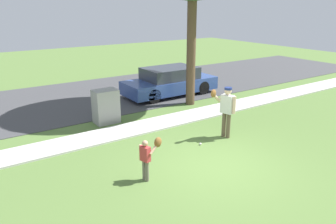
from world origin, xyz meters
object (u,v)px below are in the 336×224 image
object	(u,v)px
baseball	(200,144)
utility_cabinet	(106,106)
person_child	(148,154)
person_adult	(226,107)
parked_wagon_blue	(170,82)

from	to	relation	value
baseball	utility_cabinet	bearing A→B (deg)	114.10
person_child	utility_cabinet	distance (m)	4.52
utility_cabinet	person_adult	bearing A→B (deg)	-52.95
utility_cabinet	parked_wagon_blue	world-z (taller)	parked_wagon_blue
person_adult	baseball	bearing A→B (deg)	-12.19
baseball	parked_wagon_blue	world-z (taller)	parked_wagon_blue
parked_wagon_blue	utility_cabinet	bearing A→B (deg)	24.47
person_child	baseball	xyz separation A→B (m)	(2.42, 0.92, -0.68)
person_child	utility_cabinet	bearing A→B (deg)	64.64
utility_cabinet	parked_wagon_blue	bearing A→B (deg)	24.47
person_adult	parked_wagon_blue	xyz separation A→B (m)	(1.48, 5.35, -0.39)
parked_wagon_blue	person_child	bearing A→B (deg)	51.93
person_child	parked_wagon_blue	distance (m)	8.02
person_adult	person_child	xyz separation A→B (m)	(-3.47, -0.96, -0.34)
baseball	parked_wagon_blue	bearing A→B (deg)	64.89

